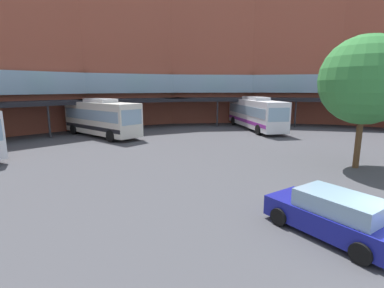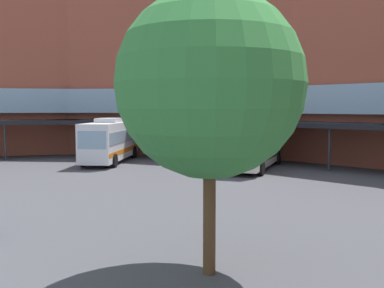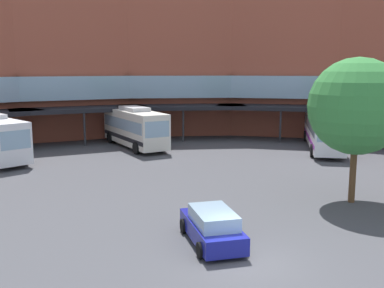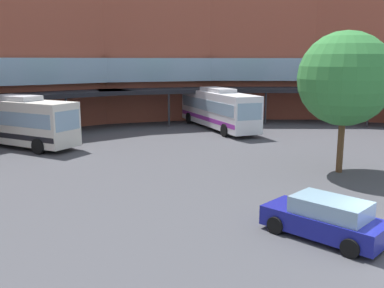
% 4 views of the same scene
% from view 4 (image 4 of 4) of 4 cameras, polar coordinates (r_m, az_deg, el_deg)
% --- Properties ---
extents(station_building, '(78.83, 38.95, 17.01)m').
position_cam_4_polar(station_building, '(33.53, -13.33, 13.64)').
color(station_building, '#9E4C38').
rests_on(station_building, ground).
extents(bus_1, '(5.89, 12.69, 3.87)m').
position_cam_4_polar(bus_1, '(40.68, 3.42, 4.78)').
color(bus_1, white).
rests_on(bus_1, ground).
extents(bus_3, '(6.39, 10.22, 3.86)m').
position_cam_4_polar(bus_3, '(34.72, -22.07, 2.87)').
color(bus_3, silver).
rests_on(bus_3, ground).
extents(parked_car, '(2.53, 4.62, 1.53)m').
position_cam_4_polar(parked_car, '(16.63, 17.30, -9.49)').
color(parked_car, navy).
rests_on(parked_car, ground).
extents(plaza_tree, '(5.32, 5.32, 8.07)m').
position_cam_4_polar(plaza_tree, '(25.78, 19.70, 8.17)').
color(plaza_tree, brown).
rests_on(plaza_tree, ground).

